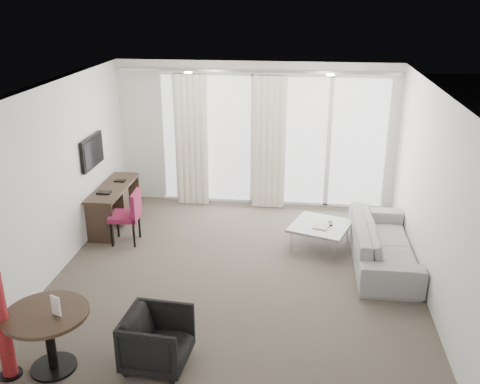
# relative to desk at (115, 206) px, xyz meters

# --- Properties ---
(floor) EXTENTS (5.00, 6.00, 0.00)m
(floor) POSITION_rel_desk_xyz_m (2.25, -1.66, -0.35)
(floor) COLOR #4D443B
(floor) RESTS_ON ground
(ceiling) EXTENTS (5.00, 6.00, 0.00)m
(ceiling) POSITION_rel_desk_xyz_m (2.25, -1.66, 2.25)
(ceiling) COLOR white
(ceiling) RESTS_ON ground
(wall_left) EXTENTS (0.00, 6.00, 2.60)m
(wall_left) POSITION_rel_desk_xyz_m (-0.25, -1.66, 0.95)
(wall_left) COLOR silver
(wall_left) RESTS_ON ground
(wall_right) EXTENTS (0.00, 6.00, 2.60)m
(wall_right) POSITION_rel_desk_xyz_m (4.75, -1.66, 0.95)
(wall_right) COLOR silver
(wall_right) RESTS_ON ground
(wall_front) EXTENTS (5.00, 0.00, 2.60)m
(wall_front) POSITION_rel_desk_xyz_m (2.25, -4.66, 0.95)
(wall_front) COLOR silver
(wall_front) RESTS_ON ground
(window_panel) EXTENTS (4.00, 0.02, 2.38)m
(window_panel) POSITION_rel_desk_xyz_m (2.55, 1.32, 0.85)
(window_panel) COLOR white
(window_panel) RESTS_ON ground
(window_frame) EXTENTS (4.10, 0.06, 2.44)m
(window_frame) POSITION_rel_desk_xyz_m (2.55, 1.31, 0.85)
(window_frame) COLOR white
(window_frame) RESTS_ON ground
(curtain_left) EXTENTS (0.60, 0.20, 2.38)m
(curtain_left) POSITION_rel_desk_xyz_m (1.10, 1.16, 0.85)
(curtain_left) COLOR silver
(curtain_left) RESTS_ON ground
(curtain_right) EXTENTS (0.60, 0.20, 2.38)m
(curtain_right) POSITION_rel_desk_xyz_m (2.50, 1.16, 0.85)
(curtain_right) COLOR silver
(curtain_right) RESTS_ON ground
(curtain_track) EXTENTS (4.80, 0.04, 0.04)m
(curtain_track) POSITION_rel_desk_xyz_m (2.25, 1.16, 2.10)
(curtain_track) COLOR #B2B2B7
(curtain_track) RESTS_ON ceiling
(downlight_a) EXTENTS (0.12, 0.12, 0.02)m
(downlight_a) POSITION_rel_desk_xyz_m (1.35, -0.06, 2.24)
(downlight_a) COLOR #FFE0B2
(downlight_a) RESTS_ON ceiling
(downlight_b) EXTENTS (0.12, 0.12, 0.02)m
(downlight_b) POSITION_rel_desk_xyz_m (3.45, -0.06, 2.24)
(downlight_b) COLOR #FFE0B2
(downlight_b) RESTS_ON ceiling
(desk) EXTENTS (0.46, 1.48, 0.69)m
(desk) POSITION_rel_desk_xyz_m (0.00, 0.00, 0.00)
(desk) COLOR #32251B
(desk) RESTS_ON floor
(tv) EXTENTS (0.05, 0.80, 0.50)m
(tv) POSITION_rel_desk_xyz_m (-0.21, -0.21, 1.00)
(tv) COLOR black
(tv) RESTS_ON wall_left
(desk_chair) EXTENTS (0.49, 0.46, 0.85)m
(desk_chair) POSITION_rel_desk_xyz_m (0.38, -0.60, 0.08)
(desk_chair) COLOR maroon
(desk_chair) RESTS_ON floor
(round_table) EXTENTS (1.08, 1.08, 0.69)m
(round_table) POSITION_rel_desk_xyz_m (0.58, -3.63, -0.00)
(round_table) COLOR #322318
(round_table) RESTS_ON floor
(menu_card) EXTENTS (0.11, 0.06, 0.21)m
(menu_card) POSITION_rel_desk_xyz_m (0.71, -3.66, 0.37)
(menu_card) COLOR white
(menu_card) RESTS_ON round_table
(red_lamp) EXTENTS (0.29, 0.29, 1.18)m
(red_lamp) POSITION_rel_desk_xyz_m (0.18, -3.78, 0.25)
(red_lamp) COLOR maroon
(red_lamp) RESTS_ON floor
(tub_armchair) EXTENTS (0.72, 0.70, 0.61)m
(tub_armchair) POSITION_rel_desk_xyz_m (1.66, -3.43, -0.04)
(tub_armchair) COLOR black
(tub_armchair) RESTS_ON floor
(coffee_table) EXTENTS (1.06, 1.06, 0.37)m
(coffee_table) POSITION_rel_desk_xyz_m (3.41, -0.42, -0.16)
(coffee_table) COLOR gray
(coffee_table) RESTS_ON floor
(remote) EXTENTS (0.06, 0.16, 0.02)m
(remote) POSITION_rel_desk_xyz_m (3.57, -0.37, 0.01)
(remote) COLOR black
(remote) RESTS_ON coffee_table
(magazine) EXTENTS (0.28, 0.32, 0.02)m
(magazine) POSITION_rel_desk_xyz_m (3.43, -0.47, 0.01)
(magazine) COLOR gray
(magazine) RESTS_ON coffee_table
(sofa) EXTENTS (0.84, 2.15, 0.63)m
(sofa) POSITION_rel_desk_xyz_m (4.31, -0.81, -0.03)
(sofa) COLOR gray
(sofa) RESTS_ON floor
(terrace_slab) EXTENTS (5.60, 3.00, 0.12)m
(terrace_slab) POSITION_rel_desk_xyz_m (2.55, 2.84, -0.41)
(terrace_slab) COLOR #4D4D50
(terrace_slab) RESTS_ON ground
(rattan_chair_a) EXTENTS (0.56, 0.56, 0.79)m
(rattan_chair_a) POSITION_rel_desk_xyz_m (3.37, 3.13, 0.05)
(rattan_chair_a) COLOR brown
(rattan_chair_a) RESTS_ON terrace_slab
(rattan_chair_b) EXTENTS (0.77, 0.77, 0.91)m
(rattan_chair_b) POSITION_rel_desk_xyz_m (3.90, 3.12, 0.11)
(rattan_chair_b) COLOR brown
(rattan_chair_b) RESTS_ON terrace_slab
(rattan_table) EXTENTS (0.66, 0.66, 0.50)m
(rattan_table) POSITION_rel_desk_xyz_m (4.08, 2.63, -0.09)
(rattan_table) COLOR brown
(rattan_table) RESTS_ON terrace_slab
(balustrade) EXTENTS (5.50, 0.06, 1.05)m
(balustrade) POSITION_rel_desk_xyz_m (2.55, 4.29, 0.15)
(balustrade) COLOR #B2B2B7
(balustrade) RESTS_ON terrace_slab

